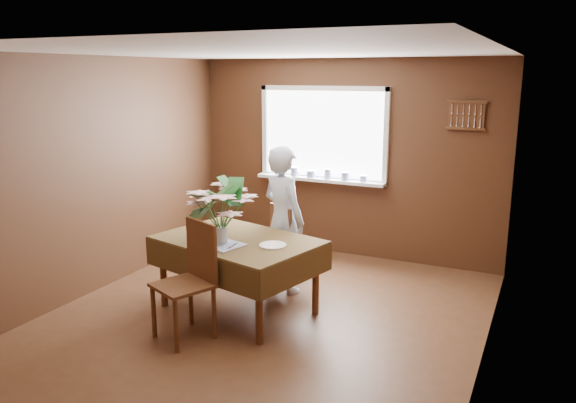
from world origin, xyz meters
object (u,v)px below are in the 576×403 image
at_px(chair_near, 191,276).
at_px(flower_bouquet, 221,206).
at_px(chair_far, 289,242).
at_px(seated_woman, 283,220).
at_px(dining_table, 237,247).

distance_m(chair_near, flower_bouquet, 0.71).
xyz_separation_m(chair_far, flower_bouquet, (-0.25, -0.97, 0.59)).
xyz_separation_m(chair_far, chair_near, (-0.28, -1.44, 0.05)).
bearing_deg(seated_woman, flower_bouquet, 99.66).
bearing_deg(dining_table, flower_bouquet, -96.25).
distance_m(chair_far, chair_near, 1.47).
height_order(dining_table, flower_bouquet, flower_bouquet).
distance_m(dining_table, flower_bouquet, 0.49).
xyz_separation_m(chair_near, seated_woman, (0.26, 1.34, 0.23)).
bearing_deg(chair_near, chair_far, 102.15).
bearing_deg(chair_near, flower_bouquet, 109.92).
bearing_deg(chair_near, dining_table, 105.02).
distance_m(chair_far, flower_bouquet, 1.16).
height_order(dining_table, chair_far, chair_far).
distance_m(dining_table, chair_far, 0.82).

